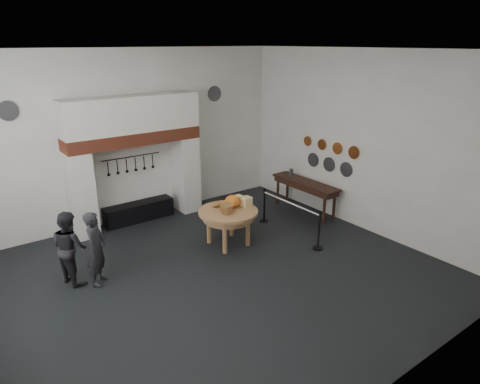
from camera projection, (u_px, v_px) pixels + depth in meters
floor at (214, 277)px, 8.92m from camera, size 9.00×8.00×0.02m
ceiling at (208, 50)px, 7.42m from camera, size 9.00×8.00×0.02m
wall_back at (128, 138)px, 11.20m from camera, size 9.00×0.02×4.50m
wall_front at (392, 252)px, 5.14m from camera, size 9.00×0.02×4.50m
wall_right at (362, 142)px, 10.70m from camera, size 0.02×8.00×4.50m
chimney_pier_left at (81, 195)px, 10.50m from camera, size 0.55×0.70×2.15m
chimney_pier_right at (186, 174)px, 12.16m from camera, size 0.55×0.70×2.15m
hearth_brick_band at (134, 138)px, 10.91m from camera, size 3.50×0.72×0.32m
chimney_hood at (132, 114)px, 10.71m from camera, size 3.50×0.70×0.90m
iron_range at (139, 212)px, 11.66m from camera, size 1.90×0.45×0.50m
utensil_rail at (131, 157)px, 11.31m from camera, size 1.60×0.02×0.02m
work_table at (228, 212)px, 10.08m from camera, size 1.46×1.46×0.07m
pumpkin at (233, 201)px, 10.20m from camera, size 0.36×0.36×0.31m
cheese_block_big at (246, 202)px, 10.27m from camera, size 0.22×0.22×0.24m
cheese_block_small at (238, 199)px, 10.49m from camera, size 0.18×0.18×0.20m
wicker_basket at (227, 209)px, 9.83m from camera, size 0.33×0.33×0.22m
bread_loaf at (216, 204)px, 10.25m from camera, size 0.31×0.18×0.13m
visitor_near at (96, 248)px, 8.44m from camera, size 0.64×0.67×1.55m
visitor_far at (70, 247)px, 8.52m from camera, size 0.75×0.87×1.52m
side_table at (305, 182)px, 12.07m from camera, size 0.55×2.20×0.06m
pewter_jug at (291, 173)px, 12.48m from camera, size 0.12×0.12×0.22m
copper_pan_a at (354, 152)px, 10.93m from camera, size 0.03×0.34×0.34m
copper_pan_b at (337, 148)px, 11.34m from camera, size 0.03×0.32×0.32m
copper_pan_c at (322, 145)px, 11.76m from camera, size 0.03×0.30×0.30m
copper_pan_d at (308, 141)px, 12.18m from camera, size 0.03×0.28×0.28m
pewter_plate_left at (346, 169)px, 11.24m from camera, size 0.03×0.40×0.40m
pewter_plate_mid at (329, 164)px, 11.70m from camera, size 0.03×0.40×0.40m
pewter_plate_right at (313, 160)px, 12.15m from camera, size 0.03×0.40×0.40m
pewter_plate_back_left at (8, 111)px, 9.34m from camera, size 0.44×0.03×0.44m
pewter_plate_back_right at (215, 94)px, 12.37m from camera, size 0.44×0.03×0.44m
barrier_post_near at (319, 231)px, 9.97m from camera, size 0.05×0.05×0.90m
barrier_post_far at (264, 206)px, 11.48m from camera, size 0.05×0.05×0.90m
barrier_rope at (290, 203)px, 10.59m from camera, size 0.04×2.00×0.04m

